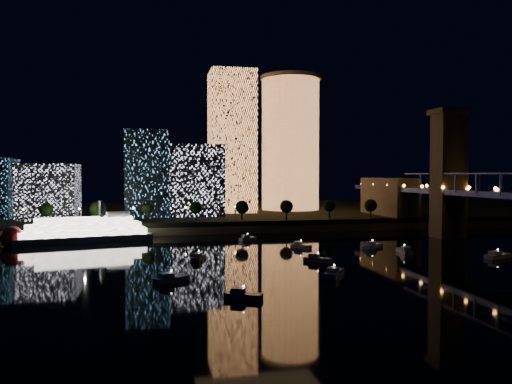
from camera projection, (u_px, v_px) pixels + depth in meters
ground at (337, 267)px, 132.72m from camera, size 520.00×520.00×0.00m
far_bank at (237, 213)px, 289.21m from camera, size 420.00×160.00×5.00m
seawall at (268, 229)px, 212.91m from camera, size 420.00×6.00×3.00m
tower_cylindrical at (290, 143)px, 280.18m from camera, size 34.00×34.00×74.55m
tower_rectangular at (232, 142)px, 262.22m from camera, size 23.14×23.14×73.62m
midrise_blocks at (119, 182)px, 233.16m from camera, size 114.46×31.97×40.03m
riverboat at (78, 231)px, 181.57m from camera, size 52.25×20.62×15.44m
motorboats at (322, 258)px, 142.57m from camera, size 104.55×91.65×2.78m
esplanade_trees at (185, 208)px, 211.47m from camera, size 166.08×6.72×8.86m
street_lamps at (186, 210)px, 217.50m from camera, size 132.70×0.70×5.65m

